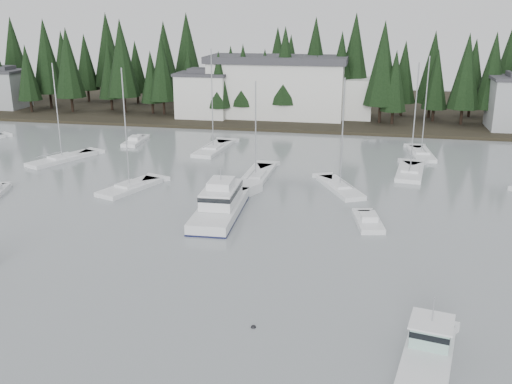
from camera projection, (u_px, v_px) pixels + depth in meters
far_shore_land at (312, 107)px, 118.28m from camera, size 240.00×54.00×1.00m
conifer_treeline at (306, 116)px, 108.00m from camera, size 200.00×22.00×20.00m
house_west at (204, 94)px, 103.42m from camera, size 9.54×7.42×8.75m
house_far_west at (3, 88)px, 113.24m from camera, size 8.48×7.42×8.25m
harbor_inn at (288, 88)px, 103.39m from camera, size 29.50×11.50×10.90m
cabin_cruiser_center at (220, 206)px, 55.73m from camera, size 4.24×12.29×5.22m
lobster_boat_teal at (427, 357)px, 31.99m from camera, size 4.00×7.86×4.17m
sailboat_2 at (256, 178)px, 67.64m from camera, size 3.05×11.04×12.03m
sailboat_3 at (421, 155)px, 78.52m from camera, size 3.56×8.64×13.96m
sailboat_4 at (410, 173)px, 69.73m from camera, size 4.01×9.12×13.93m
sailboat_5 at (62, 160)px, 75.90m from camera, size 6.25×10.01×13.31m
sailboat_7 at (213, 150)px, 81.48m from camera, size 3.78×10.23×14.72m
sailboat_8 at (130, 189)px, 63.63m from camera, size 5.35×8.49×13.90m
sailboat_9 at (340, 189)px, 63.58m from camera, size 6.06×9.02×12.88m
runabout_1 at (368, 223)px, 53.15m from camera, size 3.16×5.66×1.42m
runabout_3 at (135, 142)px, 86.19m from camera, size 2.69×6.92×1.42m
mooring_buoy_dark at (253, 327)px, 35.88m from camera, size 0.34×0.34×0.34m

